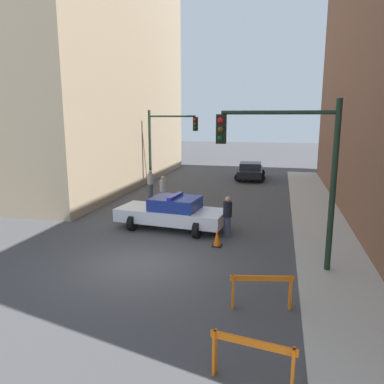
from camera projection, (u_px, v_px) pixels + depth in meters
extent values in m
plane|color=#424244|center=(141.00, 264.00, 12.38)|extent=(120.00, 120.00, 0.00)
cube|color=#B2ADA3|center=(340.00, 281.00, 10.97)|extent=(2.40, 44.00, 0.12)
cube|color=tan|center=(51.00, 75.00, 26.89)|extent=(14.00, 20.00, 15.44)
cylinder|color=black|center=(333.00, 188.00, 11.16)|extent=(0.18, 0.18, 5.20)
cylinder|color=black|center=(278.00, 112.00, 11.10)|extent=(3.40, 0.12, 0.12)
cube|color=black|center=(221.00, 129.00, 11.58)|extent=(0.30, 0.22, 0.90)
sphere|color=red|center=(221.00, 120.00, 11.39)|extent=(0.18, 0.18, 0.18)
sphere|color=#4C3D0C|center=(220.00, 129.00, 11.45)|extent=(0.18, 0.18, 0.18)
sphere|color=#0C4219|center=(220.00, 138.00, 11.50)|extent=(0.18, 0.18, 0.18)
cylinder|color=black|center=(150.00, 149.00, 25.62)|extent=(0.18, 0.18, 5.20)
cylinder|color=black|center=(172.00, 116.00, 24.83)|extent=(3.20, 0.12, 0.12)
cube|color=black|center=(195.00, 124.00, 24.56)|extent=(0.30, 0.22, 0.90)
sphere|color=red|center=(195.00, 120.00, 24.37)|extent=(0.18, 0.18, 0.18)
sphere|color=#4C3D0C|center=(195.00, 124.00, 24.43)|extent=(0.18, 0.18, 0.18)
sphere|color=#0C4219|center=(195.00, 128.00, 24.48)|extent=(0.18, 0.18, 0.18)
cube|color=white|center=(171.00, 215.00, 16.21)|extent=(4.88, 2.36, 0.55)
cube|color=navy|center=(175.00, 203.00, 16.04)|extent=(2.14, 1.84, 0.52)
cylinder|color=black|center=(132.00, 223.00, 15.96)|extent=(0.29, 0.68, 0.66)
cylinder|color=black|center=(150.00, 213.00, 17.53)|extent=(0.29, 0.68, 0.66)
cylinder|color=black|center=(197.00, 230.00, 15.00)|extent=(0.29, 0.68, 0.66)
cylinder|color=black|center=(209.00, 219.00, 16.57)|extent=(0.29, 0.68, 0.66)
cube|color=#2633BF|center=(175.00, 196.00, 15.98)|extent=(0.35, 1.40, 0.12)
cube|color=black|center=(250.00, 172.00, 28.95)|extent=(2.00, 4.38, 0.52)
cube|color=#232833|center=(250.00, 166.00, 28.68)|extent=(1.67, 1.88, 0.48)
cylinder|color=black|center=(241.00, 172.00, 30.43)|extent=(0.63, 0.25, 0.62)
cylinder|color=black|center=(261.00, 173.00, 30.14)|extent=(0.63, 0.25, 0.62)
cylinder|color=black|center=(238.00, 178.00, 27.87)|extent=(0.63, 0.25, 0.62)
cylinder|color=black|center=(261.00, 178.00, 27.57)|extent=(0.63, 0.25, 0.62)
cylinder|color=#474C66|center=(163.00, 199.00, 20.28)|extent=(0.34, 0.34, 0.82)
cylinder|color=#B2B2B7|center=(163.00, 186.00, 20.14)|extent=(0.44, 0.44, 0.62)
sphere|color=tan|center=(163.00, 178.00, 20.05)|extent=(0.27, 0.27, 0.22)
cylinder|color=#474C66|center=(151.00, 191.00, 22.43)|extent=(0.36, 0.36, 0.82)
cylinder|color=#B2B2B7|center=(150.00, 179.00, 22.29)|extent=(0.46, 0.46, 0.62)
sphere|color=tan|center=(150.00, 172.00, 22.20)|extent=(0.28, 0.28, 0.22)
cylinder|color=#474C66|center=(227.00, 226.00, 15.20)|extent=(0.39, 0.39, 0.82)
cylinder|color=black|center=(228.00, 209.00, 15.05)|extent=(0.50, 0.50, 0.62)
sphere|color=tan|center=(228.00, 199.00, 14.97)|extent=(0.31, 0.31, 0.22)
cube|color=orange|center=(253.00, 343.00, 6.69)|extent=(1.59, 0.31, 0.14)
cube|color=orange|center=(215.00, 352.00, 7.04)|extent=(0.08, 0.17, 0.90)
cube|color=orange|center=(293.00, 372.00, 6.50)|extent=(0.08, 0.17, 0.90)
cube|color=orange|center=(262.00, 278.00, 9.36)|extent=(1.58, 0.37, 0.14)
cube|color=orange|center=(233.00, 292.00, 9.46)|extent=(0.08, 0.17, 0.90)
cube|color=orange|center=(290.00, 293.00, 9.41)|extent=(0.08, 0.17, 0.90)
cube|color=black|center=(217.00, 246.00, 14.09)|extent=(0.36, 0.36, 0.04)
cone|color=#F2600C|center=(217.00, 237.00, 14.03)|extent=(0.28, 0.28, 0.62)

